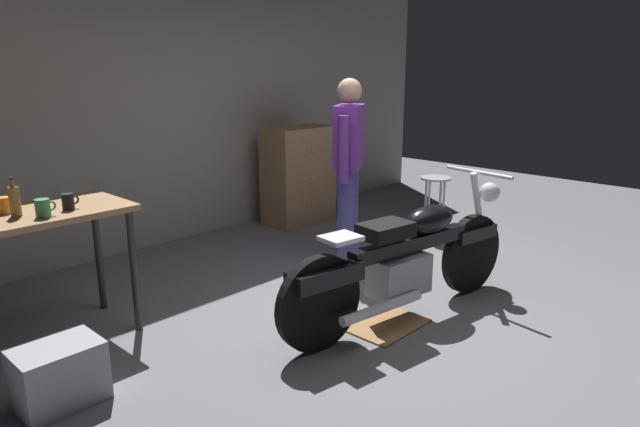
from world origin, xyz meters
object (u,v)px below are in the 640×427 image
(person_standing, at_px, (349,163))
(mug_black_matte, at_px, (68,202))
(storage_bin, at_px, (59,374))
(wooden_dresser, at_px, (298,175))
(shop_stool, at_px, (435,190))
(mug_green_speckled, at_px, (43,208))
(mug_orange_travel, at_px, (5,205))
(bottle, at_px, (15,201))
(motorcycle, at_px, (407,258))

(person_standing, distance_m, mug_black_matte, 2.43)
(person_standing, height_order, storage_bin, person_standing)
(wooden_dresser, bearing_deg, shop_stool, -67.48)
(mug_black_matte, distance_m, mug_green_speckled, 0.19)
(person_standing, height_order, mug_orange_travel, person_standing)
(wooden_dresser, bearing_deg, bottle, -164.00)
(motorcycle, xyz_separation_m, storage_bin, (-2.18, 0.73, -0.28))
(shop_stool, xyz_separation_m, mug_green_speckled, (-3.81, 0.35, 0.46))
(storage_bin, xyz_separation_m, mug_green_speckled, (0.23, 0.57, 0.79))
(shop_stool, relative_size, bottle, 2.66)
(motorcycle, height_order, person_standing, person_standing)
(storage_bin, distance_m, bottle, 1.09)
(motorcycle, relative_size, shop_stool, 3.40)
(shop_stool, xyz_separation_m, mug_orange_travel, (-3.93, 0.63, 0.45))
(mug_black_matte, bearing_deg, mug_green_speckled, -159.70)
(shop_stool, bearing_deg, mug_black_matte, 173.41)
(motorcycle, bearing_deg, wooden_dresser, 70.42)
(storage_bin, relative_size, mug_green_speckled, 3.60)
(shop_stool, relative_size, mug_green_speckled, 5.23)
(motorcycle, relative_size, mug_black_matte, 20.18)
(mug_black_matte, height_order, mug_orange_travel, mug_black_matte)
(shop_stool, relative_size, wooden_dresser, 0.58)
(person_standing, height_order, mug_green_speckled, person_standing)
(mug_orange_travel, relative_size, bottle, 0.47)
(wooden_dresser, height_order, mug_orange_travel, wooden_dresser)
(motorcycle, distance_m, mug_orange_travel, 2.65)
(mug_green_speckled, bearing_deg, storage_bin, -112.51)
(mug_black_matte, bearing_deg, motorcycle, -37.57)
(bottle, bearing_deg, storage_bin, -100.23)
(motorcycle, bearing_deg, mug_green_speckled, 154.67)
(wooden_dresser, xyz_separation_m, mug_black_matte, (-3.03, -1.02, 0.40))
(storage_bin, bearing_deg, mug_black_matte, 56.74)
(person_standing, height_order, mug_black_matte, person_standing)
(motorcycle, distance_m, wooden_dresser, 2.70)
(motorcycle, height_order, storage_bin, motorcycle)
(mug_orange_travel, bearing_deg, storage_bin, -97.41)
(wooden_dresser, xyz_separation_m, mug_orange_travel, (-3.33, -0.82, 0.40))
(shop_stool, height_order, storage_bin, shop_stool)
(person_standing, relative_size, mug_green_speckled, 13.66)
(person_standing, relative_size, shop_stool, 2.61)
(mug_orange_travel, bearing_deg, person_standing, -9.67)
(mug_orange_travel, distance_m, mug_green_speckled, 0.30)
(motorcycle, height_order, wooden_dresser, wooden_dresser)
(shop_stool, relative_size, mug_black_matte, 5.93)
(motorcycle, relative_size, mug_orange_travel, 19.21)
(bottle, bearing_deg, mug_orange_travel, 97.57)
(mug_orange_travel, height_order, bottle, bottle)
(wooden_dresser, distance_m, mug_green_speckled, 3.41)
(mug_black_matte, distance_m, bottle, 0.30)
(storage_bin, relative_size, bottle, 1.83)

